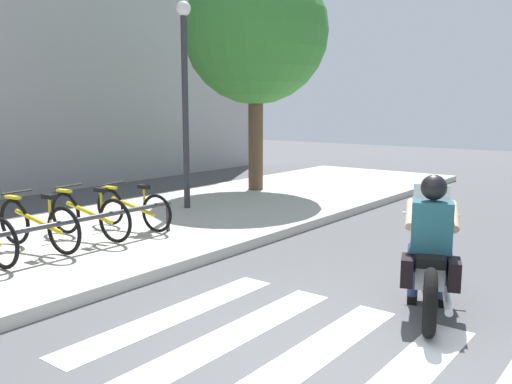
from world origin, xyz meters
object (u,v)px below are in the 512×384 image
object	(u,v)px
bicycle_4	(38,224)
bicycle_6	(133,208)
tree_near_rack	(256,32)
rider	(431,233)
bicycle_5	(89,215)
street_lamp	(185,87)
motorcycle	(430,266)

from	to	relation	value
bicycle_4	bicycle_6	distance (m)	1.65
tree_near_rack	bicycle_6	bearing A→B (deg)	-167.41
rider	bicycle_4	xyz separation A→B (m)	(-1.46, 4.96, -0.32)
bicycle_5	street_lamp	xyz separation A→B (m)	(2.70, 0.62, 1.97)
bicycle_4	tree_near_rack	size ratio (longest dim) A/B	0.31
bicycle_4	street_lamp	bearing A→B (deg)	10.06
street_lamp	bicycle_4	bearing A→B (deg)	-169.94
rider	street_lamp	size ratio (longest dim) A/B	0.36
rider	bicycle_6	bearing A→B (deg)	87.73
tree_near_rack	street_lamp	bearing A→B (deg)	-171.63
bicycle_6	rider	bearing A→B (deg)	-92.27
bicycle_5	bicycle_6	world-z (taller)	bicycle_5
bicycle_4	tree_near_rack	xyz separation A→B (m)	(6.24, 1.03, 3.30)
rider	bicycle_5	size ratio (longest dim) A/B	0.84
rider	bicycle_4	bearing A→B (deg)	106.36
bicycle_5	bicycle_4	bearing A→B (deg)	-179.98
rider	bicycle_6	world-z (taller)	rider
motorcycle	tree_near_rack	distance (m)	8.30
rider	bicycle_6	distance (m)	4.98
bicycle_6	street_lamp	bearing A→B (deg)	18.47
bicycle_5	bicycle_6	size ratio (longest dim) A/B	1.06
rider	bicycle_5	distance (m)	5.01
bicycle_6	tree_near_rack	bearing A→B (deg)	12.59
bicycle_6	street_lamp	distance (m)	2.80
bicycle_4	street_lamp	xyz separation A→B (m)	(3.52, 0.63, 1.96)
rider	tree_near_rack	xyz separation A→B (m)	(4.78, 5.99, 2.98)
rider	bicycle_5	world-z (taller)	rider
bicycle_6	motorcycle	bearing A→B (deg)	-91.44
bicycle_4	tree_near_rack	bearing A→B (deg)	9.33
rider	street_lamp	xyz separation A→B (m)	(2.07, 5.59, 1.64)
rider	motorcycle	bearing A→B (deg)	18.49
bicycle_5	bicycle_6	bearing A→B (deg)	0.05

